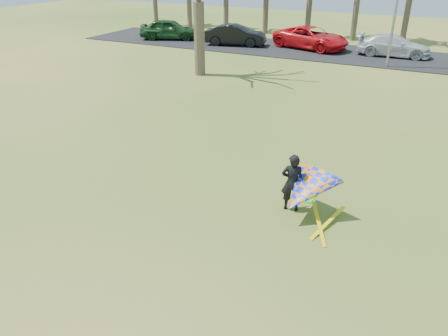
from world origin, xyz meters
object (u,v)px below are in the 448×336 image
at_px(car_1, 235,35).
at_px(car_2, 311,38).
at_px(car_0, 169,29).
at_px(kite_flyer, 304,189).
at_px(car_3, 394,46).

distance_m(car_1, car_2, 5.92).
height_order(car_1, car_2, car_2).
xyz_separation_m(car_0, kite_flyer, (18.46, -22.10, -0.05)).
relative_size(car_0, kite_flyer, 2.05).
bearing_deg(car_2, car_0, 113.25).
bearing_deg(car_3, car_2, 87.15).
height_order(car_1, kite_flyer, kite_flyer).
bearing_deg(car_0, car_1, -111.61).
distance_m(car_1, car_3, 11.90).
xyz_separation_m(car_1, kite_flyer, (12.26, -22.09, -0.00)).
bearing_deg(kite_flyer, car_2, 105.48).
bearing_deg(car_3, car_0, 91.81).
relative_size(car_1, car_3, 0.95).
relative_size(car_1, car_2, 0.82).
distance_m(car_1, kite_flyer, 25.26).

